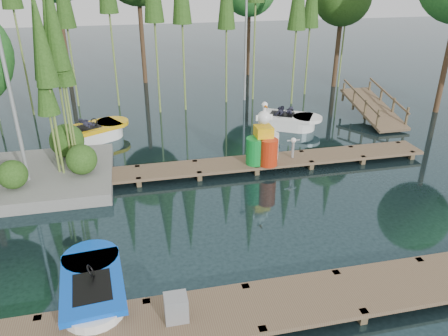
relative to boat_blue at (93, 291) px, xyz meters
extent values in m
plane|color=#1E3338|center=(3.25, 3.26, -0.28)|extent=(90.00, 90.00, 0.00)
cube|color=brown|center=(3.25, -1.24, -0.03)|extent=(18.00, 1.50, 0.10)
cube|color=brown|center=(-1.05, -0.61, -0.23)|extent=(0.16, 0.16, 0.50)
cube|color=brown|center=(1.10, -0.61, -0.23)|extent=(0.16, 0.16, 0.50)
cube|color=brown|center=(3.25, -0.61, -0.23)|extent=(0.16, 0.16, 0.50)
cube|color=brown|center=(5.40, -1.87, -0.23)|extent=(0.16, 0.16, 0.50)
cube|color=brown|center=(5.40, -0.61, -0.23)|extent=(0.16, 0.16, 0.50)
cube|color=brown|center=(7.55, -0.61, -0.23)|extent=(0.16, 0.16, 0.50)
cube|color=brown|center=(4.25, 5.76, -0.03)|extent=(15.00, 1.20, 0.10)
cube|color=brown|center=(-2.85, 5.28, -0.23)|extent=(0.16, 0.16, 0.50)
cube|color=brown|center=(-2.85, 6.24, -0.23)|extent=(0.16, 0.16, 0.50)
cube|color=brown|center=(-0.82, 5.28, -0.23)|extent=(0.16, 0.16, 0.50)
cube|color=brown|center=(-0.82, 6.24, -0.23)|extent=(0.16, 0.16, 0.50)
cube|color=brown|center=(1.21, 5.28, -0.23)|extent=(0.16, 0.16, 0.50)
cube|color=brown|center=(1.21, 6.24, -0.23)|extent=(0.16, 0.16, 0.50)
cube|color=brown|center=(3.23, 5.28, -0.23)|extent=(0.16, 0.16, 0.50)
cube|color=brown|center=(3.23, 6.24, -0.23)|extent=(0.16, 0.16, 0.50)
cube|color=brown|center=(5.26, 5.28, -0.23)|extent=(0.16, 0.16, 0.50)
cube|color=brown|center=(5.26, 6.24, -0.23)|extent=(0.16, 0.16, 0.50)
cube|color=brown|center=(7.29, 5.28, -0.23)|extent=(0.16, 0.16, 0.50)
cube|color=brown|center=(7.29, 6.24, -0.23)|extent=(0.16, 0.16, 0.50)
cube|color=brown|center=(9.32, 5.28, -0.23)|extent=(0.16, 0.16, 0.50)
cube|color=brown|center=(9.32, 6.24, -0.23)|extent=(0.16, 0.16, 0.50)
cube|color=brown|center=(11.35, 5.28, -0.23)|extent=(0.16, 0.16, 0.50)
cube|color=brown|center=(11.35, 6.24, -0.23)|extent=(0.16, 0.16, 0.50)
cube|color=slate|center=(-2.75, 6.26, -0.10)|extent=(6.20, 4.20, 0.42)
sphere|color=#2E551A|center=(-2.55, 5.26, 0.56)|extent=(0.90, 0.90, 0.90)
sphere|color=#2E551A|center=(-1.15, 7.46, 0.71)|extent=(1.20, 1.20, 1.20)
sphere|color=#2E551A|center=(-0.55, 5.86, 0.61)|extent=(1.00, 1.00, 1.00)
cylinder|color=olive|center=(-1.01, 6.82, 2.69)|extent=(0.07, 0.07, 5.93)
cone|color=#2E551A|center=(-1.01, 6.82, 4.76)|extent=(0.70, 0.70, 2.97)
cylinder|color=olive|center=(-1.32, 6.66, 2.56)|extent=(0.07, 0.07, 5.66)
cone|color=#2E551A|center=(-1.32, 6.66, 4.54)|extent=(0.70, 0.70, 2.83)
cylinder|color=olive|center=(-0.82, 6.85, 2.34)|extent=(0.07, 0.07, 5.22)
cone|color=#2E551A|center=(-0.82, 6.85, 4.16)|extent=(0.70, 0.70, 2.61)
cylinder|color=olive|center=(-1.20, 6.04, 2.49)|extent=(0.07, 0.07, 5.53)
cone|color=#2E551A|center=(-1.20, 6.04, 4.42)|extent=(0.70, 0.70, 2.76)
cylinder|color=olive|center=(-1.34, 6.17, 1.73)|extent=(0.07, 0.07, 4.01)
cone|color=#2E551A|center=(-1.34, 6.17, 3.13)|extent=(0.70, 0.70, 2.01)
cylinder|color=olive|center=(-0.88, 6.71, 2.78)|extent=(0.07, 0.07, 6.11)
cone|color=#2E551A|center=(-0.88, 6.71, 4.92)|extent=(0.70, 0.70, 3.05)
cylinder|color=#462F1D|center=(13.23, 15.91, 2.23)|extent=(0.26, 0.26, 5.02)
cylinder|color=#462F1D|center=(8.99, 19.96, 2.38)|extent=(0.26, 0.26, 5.31)
cylinder|color=#462F1D|center=(2.25, 19.29, 2.95)|extent=(0.26, 0.26, 6.46)
cylinder|color=#462F1D|center=(-2.17, 19.27, 3.15)|extent=(0.26, 0.26, 6.85)
cylinder|color=olive|center=(-3.46, 14.08, 4.55)|extent=(0.09, 0.09, 9.66)
cylinder|color=olive|center=(-1.43, 15.10, 3.57)|extent=(0.09, 0.09, 7.69)
cylinder|color=olive|center=(0.62, 14.74, 4.22)|extent=(0.09, 0.09, 8.99)
cylinder|color=olive|center=(2.61, 13.13, 3.94)|extent=(0.09, 0.09, 8.44)
cylinder|color=olive|center=(3.90, 13.26, 3.83)|extent=(0.09, 0.09, 8.22)
cylinder|color=olive|center=(6.20, 14.13, 3.43)|extent=(0.09, 0.09, 7.41)
cylinder|color=olive|center=(7.74, 14.36, 4.61)|extent=(0.09, 0.09, 9.77)
cylinder|color=olive|center=(9.49, 13.09, 3.43)|extent=(0.09, 0.09, 7.40)
cylinder|color=olive|center=(10.88, 14.69, 3.30)|extent=(0.09, 0.09, 7.14)
cylinder|color=olive|center=(13.42, 15.69, 4.03)|extent=(0.09, 0.09, 8.61)
cylinder|color=gray|center=(-2.25, 5.76, 3.22)|extent=(0.12, 0.12, 7.00)
cylinder|color=gray|center=(7.25, 14.26, 3.22)|extent=(0.12, 0.12, 7.00)
cube|color=brown|center=(12.25, 9.76, 0.27)|extent=(1.50, 3.94, 0.95)
cube|color=brown|center=(11.55, 8.16, 0.31)|extent=(0.08, 0.08, 0.90)
cube|color=brown|center=(11.55, 9.26, 0.42)|extent=(0.08, 0.08, 0.90)
cube|color=brown|center=(11.55, 10.36, 0.53)|extent=(0.08, 0.08, 0.90)
cube|color=brown|center=(11.55, 11.46, 0.64)|extent=(0.08, 0.08, 0.90)
cube|color=brown|center=(11.55, 9.76, 0.87)|extent=(0.06, 3.54, 0.83)
cube|color=brown|center=(12.95, 8.16, 0.31)|extent=(0.08, 0.08, 0.90)
cube|color=brown|center=(12.95, 9.26, 0.42)|extent=(0.08, 0.08, 0.90)
cube|color=brown|center=(12.95, 10.36, 0.53)|extent=(0.08, 0.08, 0.90)
cube|color=brown|center=(12.95, 11.46, 0.64)|extent=(0.08, 0.08, 0.90)
cube|color=brown|center=(12.95, 9.76, 0.87)|extent=(0.06, 3.54, 0.83)
cube|color=white|center=(0.01, -0.06, -0.07)|extent=(1.36, 1.37, 0.58)
cylinder|color=white|center=(-0.05, 0.57, -0.07)|extent=(1.36, 1.36, 0.58)
cylinder|color=white|center=(0.06, -0.70, -0.07)|extent=(1.36, 1.36, 0.58)
cube|color=blue|center=(0.01, -0.06, 0.25)|extent=(1.47, 2.30, 0.15)
cylinder|color=blue|center=(-0.07, 0.86, 0.25)|extent=(1.39, 1.39, 0.15)
cube|color=black|center=(0.02, -0.27, 0.30)|extent=(0.87, 1.10, 0.06)
torus|color=black|center=(-0.01, 0.10, 0.46)|extent=(0.18, 0.30, 0.28)
cube|color=white|center=(-0.49, 9.90, -0.06)|extent=(1.81, 1.81, 0.61)
cylinder|color=white|center=(0.09, 10.23, -0.06)|extent=(1.80, 1.80, 0.61)
cylinder|color=white|center=(-1.08, 9.58, -0.06)|extent=(1.80, 1.80, 0.61)
cube|color=#E8AA0C|center=(-0.49, 9.90, 0.28)|extent=(2.68, 2.30, 0.15)
cylinder|color=#E8AA0C|center=(0.36, 10.37, 0.28)|extent=(1.84, 1.84, 0.15)
cube|color=black|center=(-0.69, 9.80, 0.33)|extent=(1.36, 1.25, 0.07)
torus|color=black|center=(-0.35, 9.98, 0.50)|extent=(0.35, 0.29, 0.29)
imported|color=#1E1E2D|center=(-0.73, 9.77, 0.59)|extent=(0.59, 0.55, 1.08)
cube|color=white|center=(7.93, 9.65, -0.06)|extent=(1.75, 1.75, 0.58)
cylinder|color=white|center=(8.48, 9.32, -0.06)|extent=(1.74, 1.74, 0.58)
cylinder|color=white|center=(7.38, 9.98, -0.06)|extent=(1.74, 1.74, 0.58)
cube|color=white|center=(7.93, 9.65, 0.25)|extent=(2.56, 2.25, 0.15)
cylinder|color=white|center=(8.73, 9.17, 0.25)|extent=(1.78, 1.78, 0.15)
cube|color=black|center=(7.75, 9.76, 0.30)|extent=(1.30, 1.21, 0.06)
torus|color=black|center=(8.06, 9.57, 0.46)|extent=(0.33, 0.29, 0.28)
imported|color=#1E1E2D|center=(7.70, 9.79, 0.52)|extent=(0.53, 0.49, 0.95)
imported|color=#1E1E2D|center=(8.21, 9.91, 0.45)|extent=(0.41, 0.37, 0.72)
cube|color=gray|center=(1.66, -1.24, 0.30)|extent=(0.45, 0.38, 0.56)
cylinder|color=#E8AA0C|center=(5.55, 5.76, 0.45)|extent=(0.57, 0.57, 0.85)
cylinder|color=#0E802A|center=(5.26, 5.56, 0.50)|extent=(0.64, 0.64, 0.95)
cylinder|color=white|center=(5.90, 5.87, 0.50)|extent=(0.64, 0.64, 0.95)
cylinder|color=#B9280D|center=(5.69, 5.35, 0.50)|extent=(0.64, 0.64, 0.95)
cube|color=#E8AA0C|center=(5.58, 5.66, 1.16)|extent=(0.58, 0.58, 0.37)
sphere|color=white|center=(5.58, 5.66, 1.67)|extent=(0.47, 0.47, 0.47)
cylinder|color=white|center=(5.58, 5.66, 1.93)|extent=(0.11, 0.11, 0.32)
sphere|color=white|center=(5.58, 5.66, 2.11)|extent=(0.21, 0.21, 0.21)
cone|color=orange|center=(5.58, 5.45, 2.09)|extent=(0.11, 0.32, 0.11)
cube|color=white|center=(5.58, 5.66, 1.67)|extent=(0.58, 0.06, 0.19)
cylinder|color=gray|center=(6.75, 5.76, 0.31)|extent=(0.10, 0.10, 0.57)
sphere|color=white|center=(6.75, 5.76, 0.69)|extent=(0.19, 0.19, 0.19)
cube|color=gray|center=(6.75, 5.76, 0.69)|extent=(0.48, 0.04, 0.04)
cone|color=orange|center=(6.75, 5.65, 0.69)|extent=(0.04, 0.10, 0.04)
camera|label=1|loc=(1.13, -7.86, 6.42)|focal=35.00mm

